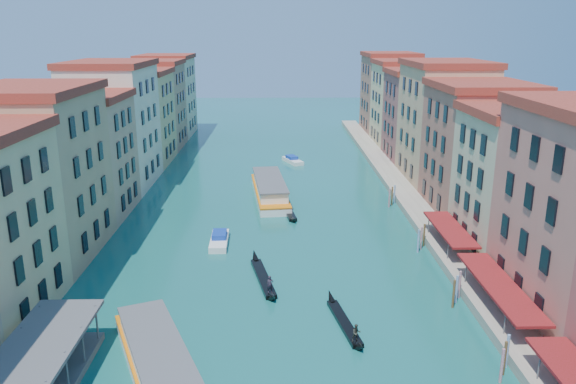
# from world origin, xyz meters

# --- Properties ---
(left_bank_palazzos) EXTENTS (12.80, 128.40, 21.00)m
(left_bank_palazzos) POSITION_xyz_m (-26.00, 64.68, 9.71)
(left_bank_palazzos) COLOR tan
(left_bank_palazzos) RESTS_ON ground
(right_bank_palazzos) EXTENTS (12.80, 128.40, 21.00)m
(right_bank_palazzos) POSITION_xyz_m (30.00, 65.00, 9.75)
(right_bank_palazzos) COLOR #AC4A44
(right_bank_palazzos) RESTS_ON ground
(quay) EXTENTS (4.00, 140.00, 1.00)m
(quay) POSITION_xyz_m (22.00, 65.00, 0.50)
(quay) COLOR gray
(quay) RESTS_ON ground
(restaurant_awnings) EXTENTS (3.20, 44.55, 3.12)m
(restaurant_awnings) POSITION_xyz_m (22.19, 23.00, 2.99)
(restaurant_awnings) COLOR maroon
(restaurant_awnings) RESTS_ON ground
(vaporetto_stop) EXTENTS (5.40, 16.40, 3.65)m
(vaporetto_stop) POSITION_xyz_m (-16.00, 12.00, 1.44)
(vaporetto_stop) COLOR #57575A
(vaporetto_stop) RESTS_ON ground
(mooring_poles_right) EXTENTS (1.44, 54.24, 3.20)m
(mooring_poles_right) POSITION_xyz_m (19.10, 28.80, 1.30)
(mooring_poles_right) COLOR brown
(mooring_poles_right) RESTS_ON ground
(mooring_poles_left) EXTENTS (0.24, 8.24, 3.20)m
(mooring_poles_left) POSITION_xyz_m (-18.50, 12.00, 1.30)
(mooring_poles_left) COLOR brown
(mooring_poles_left) RESTS_ON ground
(vaporetto_near) EXTENTS (10.90, 18.33, 2.70)m
(vaporetto_near) POSITION_xyz_m (-7.61, 14.34, 1.22)
(vaporetto_near) COLOR white
(vaporetto_near) RESTS_ON ground
(vaporetto_far) EXTENTS (6.72, 20.69, 3.02)m
(vaporetto_far) POSITION_xyz_m (0.37, 62.75, 1.36)
(vaporetto_far) COLOR white
(vaporetto_far) RESTS_ON ground
(gondola_fore) EXTENTS (3.45, 12.35, 2.48)m
(gondola_fore) POSITION_xyz_m (0.02, 31.57, 0.42)
(gondola_fore) COLOR black
(gondola_fore) RESTS_ON ground
(gondola_right) EXTENTS (2.76, 10.81, 2.16)m
(gondola_right) POSITION_xyz_m (7.66, 21.69, 0.41)
(gondola_right) COLOR black
(gondola_right) RESTS_ON ground
(gondola_far) EXTENTS (2.67, 12.20, 1.73)m
(gondola_far) POSITION_xyz_m (3.10, 55.29, 0.35)
(gondola_far) COLOR black
(gondola_far) RESTS_ON ground
(motorboat_mid) EXTENTS (2.29, 6.79, 1.40)m
(motorboat_mid) POSITION_xyz_m (-5.72, 42.42, 0.54)
(motorboat_mid) COLOR white
(motorboat_mid) RESTS_ON ground
(motorboat_far) EXTENTS (4.36, 6.77, 1.34)m
(motorboat_far) POSITION_xyz_m (4.69, 87.01, 0.52)
(motorboat_far) COLOR white
(motorboat_far) RESTS_ON ground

